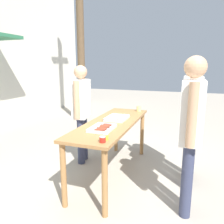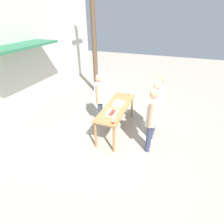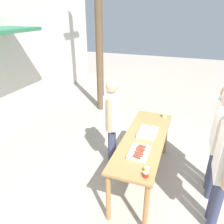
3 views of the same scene
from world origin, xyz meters
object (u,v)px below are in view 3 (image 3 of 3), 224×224
object	(u,v)px
person_customer_waiting_in_line	(221,136)
condiment_jar_ketchup	(147,170)
food_tray_sausages	(139,152)
person_server_behind_table	(112,117)
beer_cup	(165,115)
food_tray_buns	(148,132)
person_customer_with_cup	(221,129)
condiment_jar_mustard	(146,175)

from	to	relation	value
person_customer_waiting_in_line	condiment_jar_ketchup	bearing A→B (deg)	-46.68
food_tray_sausages	person_customer_waiting_in_line	size ratio (longest dim) A/B	0.22
food_tray_sausages	person_customer_waiting_in_line	bearing A→B (deg)	-64.87
person_server_behind_table	beer_cup	bearing A→B (deg)	-66.19
beer_cup	person_server_behind_table	bearing A→B (deg)	124.66
food_tray_buns	condiment_jar_ketchup	distance (m)	1.00
person_server_behind_table	food_tray_buns	bearing A→B (deg)	-110.28
condiment_jar_ketchup	person_customer_waiting_in_line	world-z (taller)	person_customer_waiting_in_line
food_tray_buns	person_customer_waiting_in_line	distance (m)	1.13
person_customer_with_cup	beer_cup	bearing A→B (deg)	-119.21
food_tray_sausages	condiment_jar_mustard	distance (m)	0.50
condiment_jar_ketchup	person_customer_with_cup	xyz separation A→B (m)	(1.12, -0.93, 0.19)
food_tray_sausages	condiment_jar_mustard	size ratio (longest dim) A/B	5.67
food_tray_buns	beer_cup	distance (m)	0.75
condiment_jar_ketchup	person_customer_waiting_in_line	size ratio (longest dim) A/B	0.04
condiment_jar_ketchup	person_customer_with_cup	size ratio (longest dim) A/B	0.04
condiment_jar_mustard	person_customer_waiting_in_line	world-z (taller)	person_customer_waiting_in_line
condiment_jar_mustard	person_customer_waiting_in_line	xyz separation A→B (m)	(0.98, -0.91, 0.19)
beer_cup	condiment_jar_mustard	bearing A→B (deg)	-179.79
condiment_jar_mustard	person_customer_with_cup	size ratio (longest dim) A/B	0.04
condiment_jar_mustard	person_server_behind_table	world-z (taller)	person_server_behind_table
person_customer_waiting_in_line	person_server_behind_table	bearing A→B (deg)	-97.27
person_server_behind_table	condiment_jar_mustard	bearing A→B (deg)	-154.19
person_server_behind_table	person_customer_waiting_in_line	distance (m)	1.81
food_tray_buns	condiment_jar_ketchup	size ratio (longest dim) A/B	5.99
condiment_jar_ketchup	person_server_behind_table	bearing A→B (deg)	38.88
beer_cup	person_customer_waiting_in_line	distance (m)	1.24
condiment_jar_mustard	person_customer_with_cup	bearing A→B (deg)	-37.06
food_tray_buns	beer_cup	xyz separation A→B (m)	(0.72, -0.19, 0.03)
condiment_jar_ketchup	person_server_behind_table	distance (m)	1.41
condiment_jar_mustard	person_server_behind_table	size ratio (longest dim) A/B	0.04
beer_cup	person_customer_with_cup	distance (m)	1.11
person_customer_waiting_in_line	food_tray_buns	bearing A→B (deg)	-95.50
food_tray_sausages	person_customer_waiting_in_line	distance (m)	1.24
food_tray_sausages	food_tray_buns	size ratio (longest dim) A/B	0.95
food_tray_buns	person_server_behind_table	size ratio (longest dim) A/B	0.25
condiment_jar_ketchup	beer_cup	world-z (taller)	beer_cup
condiment_jar_mustard	condiment_jar_ketchup	world-z (taller)	same
food_tray_buns	beer_cup	world-z (taller)	beer_cup
beer_cup	person_customer_with_cup	bearing A→B (deg)	-121.99
food_tray_sausages	person_customer_with_cup	world-z (taller)	person_customer_with_cup
food_tray_buns	condiment_jar_ketchup	bearing A→B (deg)	-169.04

